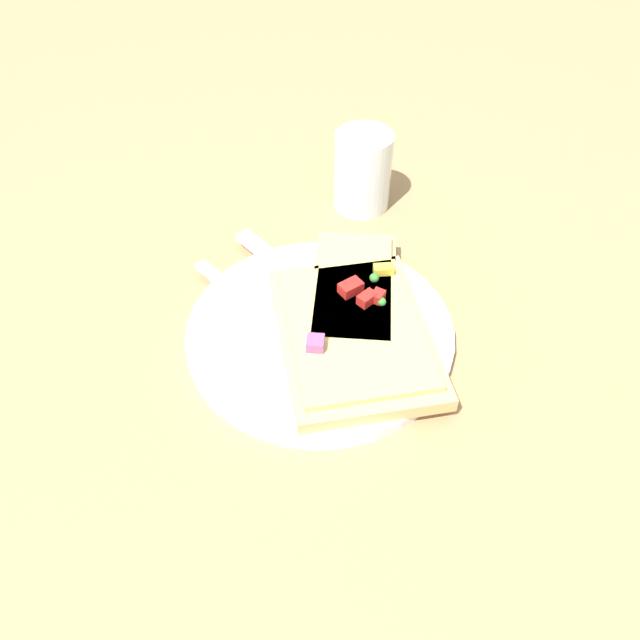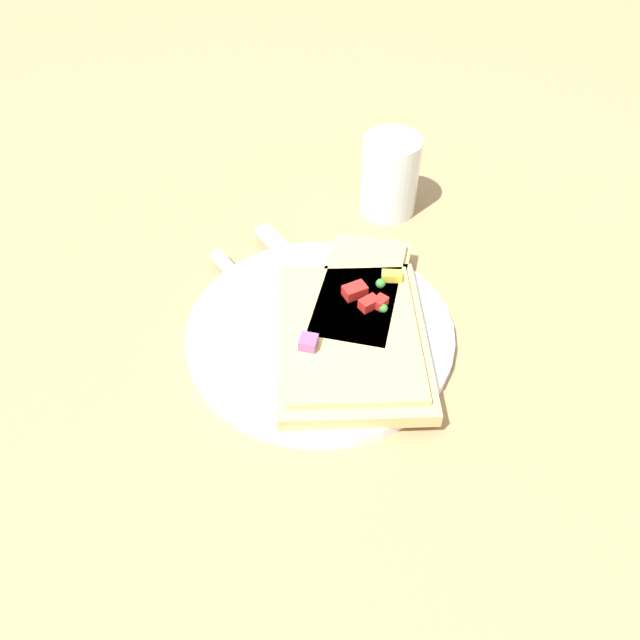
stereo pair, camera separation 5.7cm
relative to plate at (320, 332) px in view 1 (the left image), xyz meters
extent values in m
plane|color=#9E7A51|center=(0.00, 0.00, -0.01)|extent=(4.00, 4.00, 0.00)
cylinder|color=white|center=(0.00, 0.00, 0.00)|extent=(0.25, 0.25, 0.01)
cube|color=silver|center=(-0.08, 0.02, 0.01)|extent=(0.13, 0.09, 0.01)
cube|color=silver|center=(0.00, -0.03, 0.01)|extent=(0.06, 0.05, 0.01)
cube|color=silver|center=(0.03, -0.07, 0.01)|extent=(0.03, 0.02, 0.00)
cube|color=silver|center=(0.04, -0.06, 0.01)|extent=(0.03, 0.02, 0.00)
cube|color=silver|center=(0.04, -0.06, 0.01)|extent=(0.03, 0.02, 0.00)
cube|color=silver|center=(0.04, -0.05, 0.01)|extent=(0.03, 0.02, 0.00)
cube|color=silver|center=(-0.08, 0.09, 0.01)|extent=(0.08, 0.06, 0.01)
cube|color=silver|center=(0.01, 0.03, 0.01)|extent=(0.12, 0.09, 0.00)
cube|color=tan|center=(0.03, -0.01, 0.01)|extent=(0.19, 0.22, 0.01)
cube|color=#E0C16B|center=(0.03, -0.01, 0.02)|extent=(0.17, 0.19, 0.01)
cube|color=#934C8E|center=(0.01, -0.04, 0.03)|extent=(0.02, 0.02, 0.01)
cube|color=red|center=(0.05, 0.03, 0.03)|extent=(0.01, 0.02, 0.01)
sphere|color=#388433|center=(0.05, 0.02, 0.03)|extent=(0.01, 0.01, 0.01)
cube|color=tan|center=(0.02, 0.05, 0.01)|extent=(0.10, 0.17, 0.01)
cube|color=#E0C16B|center=(0.02, 0.05, 0.02)|extent=(0.09, 0.15, 0.01)
cube|color=yellow|center=(0.05, 0.07, 0.03)|extent=(0.02, 0.02, 0.01)
cube|color=red|center=(0.02, 0.03, 0.03)|extent=(0.02, 0.03, 0.01)
cube|color=red|center=(0.04, 0.02, 0.03)|extent=(0.02, 0.02, 0.01)
sphere|color=#388433|center=(0.04, 0.05, 0.03)|extent=(0.01, 0.01, 0.01)
sphere|color=tan|center=(0.00, -0.05, 0.01)|extent=(0.01, 0.01, 0.01)
sphere|color=#D7B765|center=(0.06, 0.06, 0.01)|extent=(0.01, 0.01, 0.01)
cylinder|color=silver|center=(0.00, 0.21, 0.04)|extent=(0.06, 0.06, 0.09)
camera|label=1|loc=(0.09, -0.38, 0.43)|focal=35.00mm
camera|label=2|loc=(0.14, -0.37, 0.43)|focal=35.00mm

